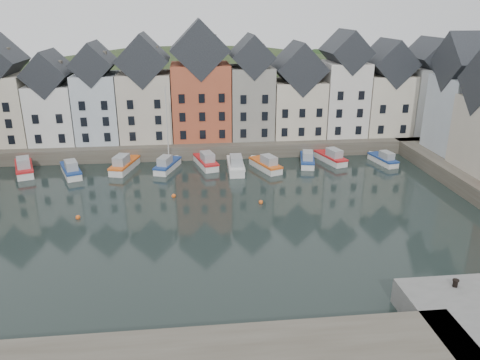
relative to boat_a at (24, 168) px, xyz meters
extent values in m
plane|color=black|center=(24.30, -18.76, -0.78)|extent=(260.00, 260.00, 0.00)
cube|color=#4A4339|center=(24.30, 11.24, 0.22)|extent=(90.00, 16.00, 2.00)
ellipsoid|color=#263319|center=(24.30, 37.24, -18.78)|extent=(153.60, 70.40, 64.00)
sphere|color=black|center=(10.36, 32.17, 7.92)|extent=(5.77, 5.77, 5.77)
sphere|color=black|center=(49.16, 41.98, 7.34)|extent=(5.27, 5.27, 5.27)
sphere|color=black|center=(56.12, 35.44, 7.10)|extent=(5.07, 5.07, 5.07)
sphere|color=black|center=(38.57, 36.43, 7.03)|extent=(5.01, 5.01, 5.01)
sphere|color=black|center=(-13.37, 37.84, 5.79)|extent=(3.94, 3.94, 3.94)
sphere|color=black|center=(52.62, 41.49, 7.27)|extent=(5.21, 5.21, 5.21)
sphere|color=black|center=(26.28, 39.88, 7.54)|extent=(5.45, 5.45, 5.45)
sphere|color=black|center=(62.10, 29.55, 6.42)|extent=(4.49, 4.49, 4.49)
cube|color=beige|center=(-4.87, 9.24, 6.25)|extent=(7.67, 8.00, 10.07)
cube|color=white|center=(2.39, 9.24, 5.52)|extent=(6.56, 8.00, 8.61)
cube|color=black|center=(2.39, 9.24, 11.45)|extent=(6.56, 8.16, 6.56)
cube|color=silver|center=(8.93, 9.24, 6.23)|extent=(6.20, 8.00, 10.02)
cube|color=black|center=(8.93, 9.24, 12.77)|extent=(6.20, 8.16, 6.20)
cube|color=beige|center=(16.03, 9.24, 6.26)|extent=(7.70, 8.00, 10.08)
cube|color=black|center=(16.03, 9.24, 13.20)|extent=(7.70, 8.16, 7.70)
cube|color=#B25033|center=(24.37, 9.24, 6.86)|extent=(8.69, 8.00, 11.28)
cube|color=black|center=(24.37, 9.24, 14.65)|extent=(8.69, 8.16, 8.69)
cube|color=gray|center=(32.07, 9.24, 6.61)|extent=(6.43, 8.00, 10.78)
cube|color=black|center=(32.07, 9.24, 13.59)|extent=(6.43, 8.16, 6.43)
cube|color=beige|center=(39.38, 9.24, 5.49)|extent=(7.88, 8.00, 8.56)
cube|color=black|center=(39.38, 9.24, 11.72)|extent=(7.88, 8.16, 7.88)
cube|color=silver|center=(46.71, 9.24, 6.85)|extent=(6.50, 8.00, 11.27)
cube|color=black|center=(46.71, 9.24, 14.10)|extent=(6.50, 8.16, 6.50)
cube|color=beige|center=(53.73, 9.24, 5.88)|extent=(7.23, 8.00, 9.32)
cube|color=black|center=(53.73, 9.24, 12.33)|extent=(7.23, 8.16, 7.23)
cube|color=white|center=(60.58, 9.24, 6.38)|extent=(6.18, 8.00, 10.32)
cube|color=black|center=(60.58, 9.24, 13.07)|extent=(6.18, 8.16, 6.18)
cube|color=silver|center=(60.30, -2.50, 6.41)|extent=(7.47, 8.00, 10.38)
cube|color=black|center=(60.30, -2.50, 13.58)|extent=(7.62, 8.00, 8.00)
sphere|color=orange|center=(20.30, -10.76, -0.63)|extent=(0.50, 0.50, 0.50)
sphere|color=orange|center=(30.30, -13.76, -0.63)|extent=(0.50, 0.50, 0.50)
sphere|color=orange|center=(10.30, -15.76, -0.63)|extent=(0.50, 0.50, 0.50)
cube|color=silver|center=(-0.07, 0.20, -0.39)|extent=(4.14, 7.00, 1.23)
cube|color=red|center=(-0.07, 0.20, 0.28)|extent=(4.29, 7.17, 0.28)
cube|color=#93979A|center=(0.26, -0.75, 0.95)|extent=(2.37, 3.06, 1.34)
cube|color=silver|center=(6.40, -1.27, -0.42)|extent=(3.95, 6.41, 1.13)
cube|color=navy|center=(6.40, -1.27, 0.19)|extent=(4.09, 6.56, 0.26)
cube|color=#93979A|center=(6.74, -2.13, 0.81)|extent=(2.23, 2.82, 1.23)
cube|color=silver|center=(13.33, 0.10, -0.40)|extent=(3.63, 6.83, 1.20)
cube|color=orange|center=(13.33, 0.10, 0.25)|extent=(3.77, 6.99, 0.27)
cube|color=#93979A|center=(13.07, -0.85, 0.91)|extent=(2.17, 2.93, 1.31)
cube|color=silver|center=(19.23, -0.47, -0.44)|extent=(3.70, 6.20, 1.09)
cube|color=navy|center=(19.23, -0.47, 0.16)|extent=(3.83, 6.35, 0.25)
cube|color=#93979A|center=(18.93, -1.31, 0.75)|extent=(2.11, 2.71, 1.19)
cylinder|color=silver|center=(19.44, 0.09, 5.17)|extent=(0.14, 0.14, 10.91)
cube|color=silver|center=(24.54, 0.47, -0.41)|extent=(3.42, 6.60, 1.16)
cube|color=red|center=(24.54, 0.47, 0.22)|extent=(3.56, 6.75, 0.26)
cube|color=#93979A|center=(24.78, -0.44, 0.85)|extent=(2.06, 2.82, 1.27)
cube|color=silver|center=(28.57, -1.85, -0.39)|extent=(2.18, 6.73, 1.22)
cube|color=silver|center=(28.57, -1.85, 0.27)|extent=(2.29, 6.87, 0.28)
cube|color=#93979A|center=(28.55, -2.85, 0.94)|extent=(1.63, 2.71, 1.34)
cube|color=silver|center=(32.74, -1.81, -0.43)|extent=(3.92, 6.37, 1.12)
cube|color=orange|center=(32.74, -1.81, 0.19)|extent=(4.06, 6.52, 0.25)
cube|color=#93979A|center=(33.07, -2.67, 0.80)|extent=(2.21, 2.80, 1.22)
cube|color=silver|center=(39.08, -0.21, -0.44)|extent=(3.00, 6.19, 1.09)
cube|color=navy|center=(39.08, -0.21, 0.16)|extent=(3.12, 6.33, 0.25)
cube|color=#93979A|center=(38.89, -1.08, 0.75)|extent=(1.86, 2.62, 1.19)
cube|color=silver|center=(42.69, 0.48, -0.43)|extent=(3.48, 6.36, 1.12)
cube|color=red|center=(42.69, 0.48, 0.18)|extent=(3.62, 6.50, 0.25)
cube|color=#93979A|center=(42.95, -0.40, 0.79)|extent=(2.05, 2.74, 1.22)
cube|color=silver|center=(50.03, -1.00, -0.47)|extent=(2.69, 5.62, 0.99)
cube|color=navy|center=(50.03, -1.00, 0.07)|extent=(2.81, 5.75, 0.23)
cube|color=#93979A|center=(50.20, -1.79, 0.61)|extent=(1.68, 2.37, 1.08)
cylinder|color=black|center=(41.31, -35.26, 1.47)|extent=(0.36, 0.36, 0.50)
cylinder|color=black|center=(41.31, -35.26, 1.74)|extent=(0.48, 0.48, 0.08)
camera|label=1|loc=(22.55, -62.67, 20.26)|focal=35.00mm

